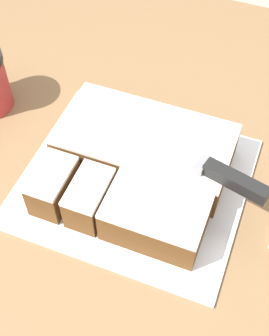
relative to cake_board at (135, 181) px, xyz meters
name	(u,v)px	position (x,y,z in m)	size (l,w,h in m)	color
countertop	(164,284)	(0.06, 0.04, -0.45)	(1.40, 1.10, 0.90)	brown
cake_board	(135,181)	(0.00, 0.00, 0.00)	(0.37, 0.33, 0.01)	silver
cake	(138,167)	(0.00, 0.00, 0.04)	(0.29, 0.25, 0.07)	brown
knife	(212,170)	(0.12, 0.01, 0.08)	(0.29, 0.10, 0.02)	silver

